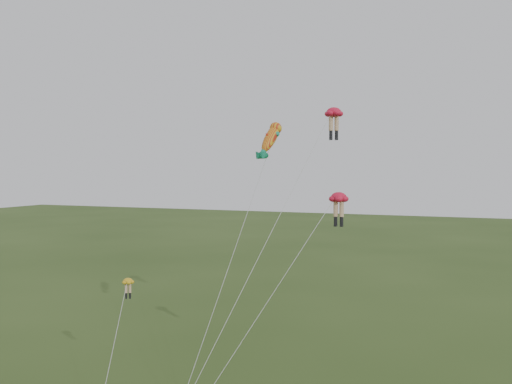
% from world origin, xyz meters
% --- Properties ---
extents(legs_kite_red_high, '(7.10, 13.03, 18.97)m').
position_xyz_m(legs_kite_red_high, '(5.35, 11.41, 18.10)').
color(legs_kite_red_high, red).
rests_on(legs_kite_red_high, ground).
extents(legs_kite_red_mid, '(7.53, 7.89, 13.04)m').
position_xyz_m(legs_kite_red_mid, '(7.21, 5.42, 12.28)').
color(legs_kite_red_mid, red).
rests_on(legs_kite_red_mid, ground).
extents(legs_kite_yellow, '(2.48, 6.40, 7.38)m').
position_xyz_m(legs_kite_yellow, '(-5.53, 1.34, 6.55)').
color(legs_kite_yellow, gold).
rests_on(legs_kite_yellow, ground).
extents(fish_kite, '(3.51, 9.87, 17.96)m').
position_xyz_m(fish_kite, '(2.06, 7.55, 16.53)').
color(fish_kite, gold).
rests_on(fish_kite, ground).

